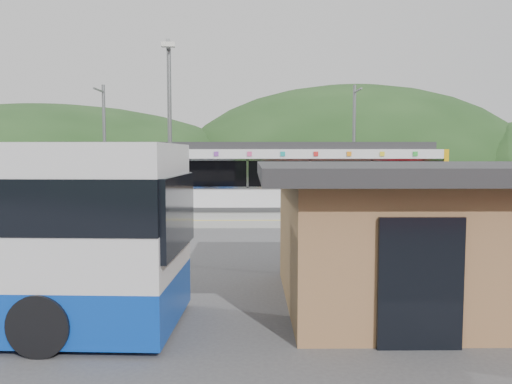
{
  "coord_description": "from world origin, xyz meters",
  "views": [
    {
      "loc": [
        1.24,
        -19.51,
        3.24
      ],
      "look_at": [
        1.42,
        1.0,
        1.62
      ],
      "focal_mm": 35.0,
      "sensor_mm": 36.0,
      "label": 1
    }
  ],
  "objects": [
    {
      "name": "train",
      "position": [
        0.56,
        6.0,
        2.06
      ],
      "size": [
        20.44,
        3.01,
        3.74
      ],
      "color": "black",
      "rests_on": "ground"
    },
    {
      "name": "lamp_post",
      "position": [
        -1.08,
        -5.37,
        3.72
      ],
      "size": [
        0.37,
        1.11,
        6.25
      ],
      "rotation": [
        0.0,
        0.0,
        0.15
      ],
      "color": "slate",
      "rests_on": "ground"
    },
    {
      "name": "ground",
      "position": [
        0.0,
        0.0,
        0.0
      ],
      "size": [
        120.0,
        120.0,
        0.0
      ],
      "primitive_type": "plane",
      "color": "#4C4C4F",
      "rests_on": "ground"
    },
    {
      "name": "platform",
      "position": [
        0.0,
        3.3,
        0.15
      ],
      "size": [
        26.0,
        3.2,
        0.3
      ],
      "primitive_type": "cube",
      "color": "#9E9E99",
      "rests_on": "ground"
    },
    {
      "name": "catenary_mast_east",
      "position": [
        7.0,
        8.56,
        3.65
      ],
      "size": [
        0.18,
        1.8,
        7.0
      ],
      "color": "slate",
      "rests_on": "ground"
    },
    {
      "name": "station_shelter",
      "position": [
        6.0,
        -9.01,
        1.55
      ],
      "size": [
        9.2,
        6.2,
        3.0
      ],
      "color": "olive",
      "rests_on": "ground"
    },
    {
      "name": "hills",
      "position": [
        6.19,
        5.29,
        0.0
      ],
      "size": [
        146.0,
        149.0,
        26.0
      ],
      "color": "#1E3D19",
      "rests_on": "ground"
    },
    {
      "name": "catenary_mast_west",
      "position": [
        -7.0,
        8.56,
        3.65
      ],
      "size": [
        0.18,
        1.8,
        7.0
      ],
      "color": "slate",
      "rests_on": "ground"
    },
    {
      "name": "yellow_line",
      "position": [
        0.0,
        2.0,
        0.3
      ],
      "size": [
        26.0,
        0.1,
        0.01
      ],
      "primitive_type": "cube",
      "color": "yellow",
      "rests_on": "platform"
    }
  ]
}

